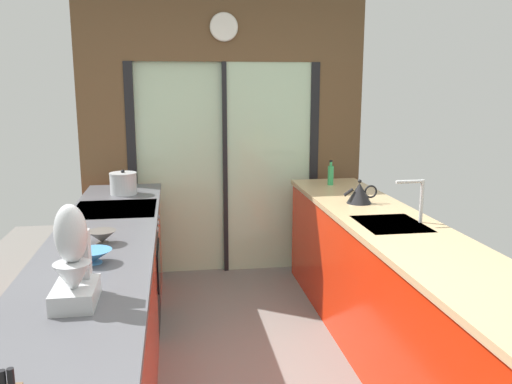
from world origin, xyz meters
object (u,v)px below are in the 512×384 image
object	(u,v)px
mixing_bowl_far	(102,237)
stock_pot	(123,183)
oven_range	(118,270)
kettle	(360,193)
mixing_bowl_near	(93,256)
soap_bottle_far	(331,175)
stand_mixer	(74,266)

from	to	relation	value
mixing_bowl_far	stock_pot	world-z (taller)	stock_pot
oven_range	stock_pot	size ratio (longest dim) A/B	4.22
oven_range	kettle	world-z (taller)	kettle
oven_range	mixing_bowl_near	distance (m)	1.30
mixing_bowl_near	soap_bottle_far	size ratio (longest dim) A/B	0.84
mixing_bowl_far	stock_pot	bearing A→B (deg)	90.00
mixing_bowl_far	stand_mixer	size ratio (longest dim) A/B	0.38
oven_range	mixing_bowl_far	size ratio (longest dim) A/B	5.72
stock_pot	oven_range	bearing A→B (deg)	-92.04
stock_pot	stand_mixer	bearing A→B (deg)	-90.00
mixing_bowl_near	kettle	bearing A→B (deg)	31.66
mixing_bowl_near	mixing_bowl_far	world-z (taller)	mixing_bowl_far
oven_range	soap_bottle_far	world-z (taller)	soap_bottle_far
mixing_bowl_far	stand_mixer	xyz separation A→B (m)	(0.00, -0.84, 0.12)
mixing_bowl_near	stand_mixer	world-z (taller)	stand_mixer
mixing_bowl_far	soap_bottle_far	world-z (taller)	soap_bottle_far
mixing_bowl_far	stock_pot	size ratio (longest dim) A/B	0.74
oven_range	stock_pot	bearing A→B (deg)	87.96
stock_pot	mixing_bowl_near	bearing A→B (deg)	-90.00
mixing_bowl_near	stand_mixer	size ratio (longest dim) A/B	0.44
mixing_bowl_far	stand_mixer	distance (m)	0.85
mixing_bowl_near	mixing_bowl_far	size ratio (longest dim) A/B	1.15
oven_range	soap_bottle_far	xyz separation A→B (m)	(1.80, 0.64, 0.56)
oven_range	kettle	xyz separation A→B (m)	(1.80, -0.10, 0.54)
mixing_bowl_near	soap_bottle_far	bearing A→B (deg)	45.92
mixing_bowl_near	soap_bottle_far	world-z (taller)	soap_bottle_far
oven_range	mixing_bowl_near	bearing A→B (deg)	-89.12
oven_range	stand_mixer	size ratio (longest dim) A/B	2.19
oven_range	mixing_bowl_far	distance (m)	1.00
oven_range	stock_pot	world-z (taller)	stock_pot
oven_range	kettle	size ratio (longest dim) A/B	3.48
mixing_bowl_near	kettle	world-z (taller)	kettle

